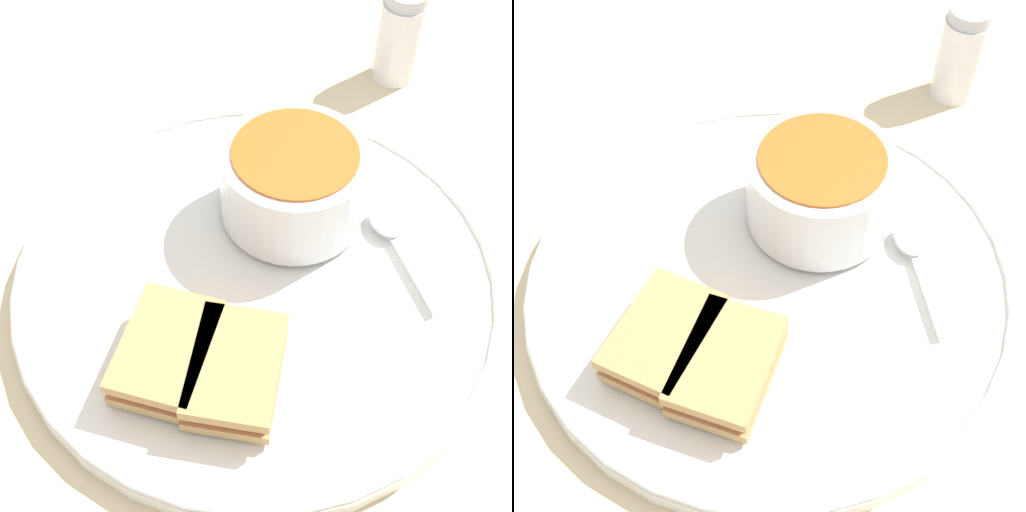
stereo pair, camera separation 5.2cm
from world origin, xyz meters
TOP-DOWN VIEW (x-y plane):
  - ground_plane at (0.00, 0.00)m, footprint 2.40×2.40m
  - plate at (0.00, 0.00)m, footprint 0.37×0.37m
  - soup_bowl at (-0.07, -0.00)m, footprint 0.11×0.11m
  - spoon at (-0.08, 0.08)m, footprint 0.08×0.08m
  - sandwich_half_near at (0.10, -0.02)m, footprint 0.09×0.07m
  - sandwich_half_far at (0.09, 0.03)m, footprint 0.10×0.08m
  - salt_shaker at (-0.29, 0.01)m, footprint 0.04×0.04m

SIDE VIEW (x-z plane):
  - ground_plane at x=0.00m, z-range 0.00..0.00m
  - plate at x=0.00m, z-range 0.00..0.02m
  - spoon at x=-0.08m, z-range 0.02..0.03m
  - sandwich_half_near at x=0.10m, z-range 0.02..0.05m
  - sandwich_half_far at x=0.09m, z-range 0.02..0.05m
  - salt_shaker at x=-0.29m, z-range 0.00..0.09m
  - soup_bowl at x=-0.07m, z-range 0.02..0.09m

